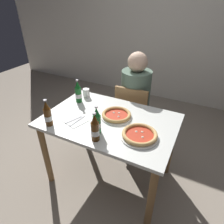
% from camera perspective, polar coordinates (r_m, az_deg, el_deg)
% --- Properties ---
extents(ground_plane, '(8.00, 8.00, 0.00)m').
position_cam_1_polar(ground_plane, '(2.28, -0.60, -18.02)').
color(ground_plane, gray).
extents(back_wall_tiled, '(7.00, 0.10, 2.60)m').
position_cam_1_polar(back_wall_tiled, '(3.60, 17.19, 23.32)').
color(back_wall_tiled, silver).
rests_on(back_wall_tiled, ground_plane).
extents(dining_table_main, '(1.20, 0.80, 0.75)m').
position_cam_1_polar(dining_table_main, '(1.84, -0.71, -5.08)').
color(dining_table_main, silver).
rests_on(dining_table_main, ground_plane).
extents(chair_behind_table, '(0.42, 0.42, 0.85)m').
position_cam_1_polar(chair_behind_table, '(2.39, 6.17, -0.28)').
color(chair_behind_table, olive).
rests_on(chair_behind_table, ground_plane).
extents(diner_seated, '(0.34, 0.34, 1.21)m').
position_cam_1_polar(diner_seated, '(2.38, 6.69, 2.39)').
color(diner_seated, '#2D3342').
rests_on(diner_seated, ground_plane).
extents(pizza_margherita_near, '(0.29, 0.29, 0.04)m').
position_cam_1_polar(pizza_margherita_near, '(1.80, 1.32, -0.91)').
color(pizza_margherita_near, white).
rests_on(pizza_margherita_near, dining_table_main).
extents(pizza_marinara_far, '(0.31, 0.31, 0.04)m').
position_cam_1_polar(pizza_marinara_far, '(1.57, 8.10, -6.64)').
color(pizza_marinara_far, white).
rests_on(pizza_marinara_far, dining_table_main).
extents(beer_bottle_left, '(0.07, 0.07, 0.25)m').
position_cam_1_polar(beer_bottle_left, '(2.05, -9.86, 5.57)').
color(beer_bottle_left, '#14591E').
rests_on(beer_bottle_left, dining_table_main).
extents(beer_bottle_center, '(0.07, 0.07, 0.25)m').
position_cam_1_polar(beer_bottle_center, '(1.74, -18.33, -0.76)').
color(beer_bottle_center, '#512D0F').
rests_on(beer_bottle_center, dining_table_main).
extents(beer_bottle_right, '(0.07, 0.07, 0.25)m').
position_cam_1_polar(beer_bottle_right, '(1.56, -4.33, -2.89)').
color(beer_bottle_right, '#196B2D').
rests_on(beer_bottle_right, dining_table_main).
extents(beer_bottle_extra, '(0.07, 0.07, 0.25)m').
position_cam_1_polar(beer_bottle_extra, '(1.49, -4.99, -4.96)').
color(beer_bottle_extra, '#512D0F').
rests_on(beer_bottle_extra, dining_table_main).
extents(napkin_with_cutlery, '(0.22, 0.22, 0.01)m').
position_cam_1_polar(napkin_with_cutlery, '(1.79, -10.65, -2.48)').
color(napkin_with_cutlery, white).
rests_on(napkin_with_cutlery, dining_table_main).
extents(paper_cup, '(0.07, 0.07, 0.09)m').
position_cam_1_polar(paper_cup, '(2.17, -7.56, 5.57)').
color(paper_cup, white).
rests_on(paper_cup, dining_table_main).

